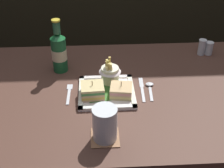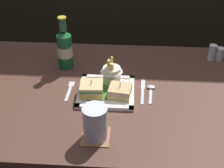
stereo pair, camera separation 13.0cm
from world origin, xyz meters
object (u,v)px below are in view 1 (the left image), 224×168
dining_table (117,109)px  pepper_shaker (209,49)px  sandwich_half_right (121,91)px  beer_bottle (59,51)px  water_glass (105,125)px  spoon (150,87)px  fries_cup (110,72)px  salt_shaker (202,48)px  square_plate (107,92)px  knife (142,88)px  fork (69,93)px  sandwich_half_left (93,91)px

dining_table → pepper_shaker: size_ratio=20.27×
sandwich_half_right → beer_bottle: 0.36m
water_glass → spoon: water_glass is taller
fries_cup → beer_bottle: size_ratio=0.45×
sandwich_half_right → salt_shaker: (0.44, 0.34, 0.00)m
sandwich_half_right → salt_shaker: 0.55m
square_plate → pepper_shaker: 0.62m
beer_bottle → water_glass: bearing=-67.6°
dining_table → fries_cup: 0.17m
salt_shaker → knife: bearing=-140.2°
knife → salt_shaker: salt_shaker is taller
fries_cup → fork: 0.20m
water_glass → fries_cup: bearing=84.2°
sandwich_half_right → spoon: sandwich_half_right is taller
sandwich_half_right → beer_bottle: size_ratio=0.39×
square_plate → salt_shaker: (0.50, 0.31, 0.03)m
dining_table → fork: bearing=-177.1°
sandwich_half_right → pepper_shaker: bearing=35.4°
spoon → dining_table: bearing=-175.8°
knife → pepper_shaker: 0.48m
sandwich_half_right → knife: size_ratio=0.56×
dining_table → beer_bottle: 0.37m
knife → fork: bearing=-177.1°
pepper_shaker → spoon: bearing=-140.9°
pepper_shaker → knife: bearing=-143.1°
beer_bottle → knife: beer_bottle is taller
square_plate → sandwich_half_left: (-0.06, -0.03, 0.03)m
fries_cup → water_glass: size_ratio=0.90×
knife → salt_shaker: (0.34, 0.29, 0.03)m
water_glass → spoon: size_ratio=0.98×
dining_table → salt_shaker: 0.55m
beer_bottle → salt_shaker: size_ratio=3.10×
dining_table → spoon: 0.18m
fork → pepper_shaker: size_ratio=2.13×
beer_bottle → fork: size_ratio=1.78×
fork → salt_shaker: size_ratio=1.74×
square_plate → dining_table: bearing=24.8°
sandwich_half_left → sandwich_half_right: bearing=0.0°
knife → salt_shaker: size_ratio=2.18×
sandwich_half_left → fries_cup: fries_cup is taller
sandwich_half_left → fork: bearing=159.7°
sandwich_half_left → beer_bottle: (-0.15, 0.23, 0.06)m
beer_bottle → sandwich_half_left: bearing=-56.4°
pepper_shaker → salt_shaker: bearing=-180.0°
square_plate → knife: bearing=9.9°
fries_cup → spoon: 0.19m
sandwich_half_right → knife: sandwich_half_right is taller
water_glass → spoon: 0.37m
sandwich_half_right → fork: size_ratio=0.70×
sandwich_half_right → pepper_shaker: size_ratio=1.48×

